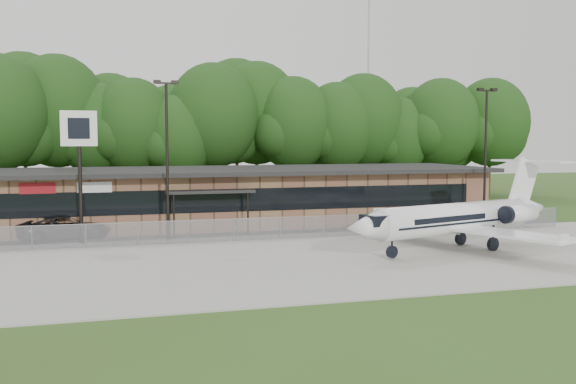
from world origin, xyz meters
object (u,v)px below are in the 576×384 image
object	(u,v)px
business_jet	(460,219)
pole_sign	(79,142)
terminal	(225,196)
suv	(65,227)

from	to	relation	value
business_jet	pole_sign	world-z (taller)	pole_sign
business_jet	pole_sign	xyz separation A→B (m)	(-21.36, 8.59, 4.42)
terminal	business_jet	size ratio (longest dim) A/B	2.60
suv	pole_sign	size ratio (longest dim) A/B	0.71
business_jet	suv	size ratio (longest dim) A/B	2.70
terminal	pole_sign	bearing A→B (deg)	-145.24
terminal	business_jet	world-z (taller)	business_jet
terminal	pole_sign	distance (m)	13.20
pole_sign	suv	bearing A→B (deg)	113.89
terminal	suv	distance (m)	12.48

